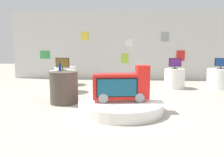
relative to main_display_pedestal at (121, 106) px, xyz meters
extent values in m
plane|color=#A8A091|center=(0.36, 0.13, -0.11)|extent=(30.00, 30.00, 0.00)
cube|color=silver|center=(0.36, 5.24, 1.42)|extent=(11.17, 0.10, 3.07)
cube|color=green|center=(-3.72, 5.17, 1.00)|extent=(0.46, 0.02, 0.35)
cube|color=white|center=(0.16, 5.17, 1.53)|extent=(0.31, 0.02, 0.34)
cube|color=#9ECC33|center=(-0.01, 5.17, 0.84)|extent=(0.32, 0.02, 0.43)
cube|color=red|center=(2.44, 5.17, 0.96)|extent=(0.36, 0.02, 0.45)
cube|color=gray|center=(1.74, 5.17, 1.79)|extent=(0.34, 0.02, 0.40)
cube|color=yellow|center=(-1.83, 5.17, 1.84)|extent=(0.35, 0.02, 0.37)
cylinder|color=white|center=(0.00, 0.00, 0.00)|extent=(1.86, 1.86, 0.23)
cylinder|color=gray|center=(-0.38, -0.06, 0.22)|extent=(0.26, 0.39, 0.21)
cylinder|color=gray|center=(0.38, 0.06, 0.22)|extent=(0.26, 0.39, 0.21)
cube|color=red|center=(0.00, 0.00, 0.44)|extent=(1.25, 0.50, 0.54)
cube|color=red|center=(0.47, 0.07, 0.81)|extent=(0.31, 0.35, 0.19)
cube|color=black|center=(-0.07, -0.18, 0.44)|extent=(0.86, 0.15, 0.40)
cube|color=navy|center=(-0.07, -0.18, 0.44)|extent=(0.82, 0.15, 0.36)
cube|color=#B2B2B7|center=(0.00, 0.00, 0.74)|extent=(0.96, 0.18, 0.02)
cylinder|color=white|center=(1.77, 3.04, 0.23)|extent=(0.70, 0.70, 0.69)
cylinder|color=black|center=(1.77, 3.04, 0.58)|extent=(0.20, 0.20, 0.02)
cylinder|color=black|center=(1.77, 3.04, 0.62)|extent=(0.04, 0.04, 0.05)
cube|color=black|center=(1.77, 3.04, 0.80)|extent=(0.43, 0.04, 0.30)
cube|color=#561E6B|center=(1.77, 3.02, 0.80)|extent=(0.39, 0.01, 0.27)
cylinder|color=white|center=(-1.93, 2.07, 0.23)|extent=(0.81, 0.81, 0.69)
cylinder|color=black|center=(-1.93, 2.07, 0.58)|extent=(0.24, 0.24, 0.02)
cylinder|color=black|center=(-1.93, 2.07, 0.63)|extent=(0.04, 0.04, 0.08)
cube|color=black|center=(-1.93, 2.07, 0.83)|extent=(0.46, 0.12, 0.31)
cube|color=brown|center=(-1.93, 2.05, 0.83)|extent=(0.42, 0.09, 0.28)
cylinder|color=white|center=(-2.28, 3.50, 0.23)|extent=(0.81, 0.81, 0.69)
cylinder|color=black|center=(-2.28, 3.50, 0.58)|extent=(0.22, 0.22, 0.02)
cylinder|color=black|center=(-2.28, 3.50, 0.62)|extent=(0.04, 0.04, 0.05)
cube|color=silver|center=(-2.28, 3.50, 0.78)|extent=(0.37, 0.13, 0.26)
cube|color=navy|center=(-2.29, 3.48, 0.78)|extent=(0.34, 0.10, 0.23)
cylinder|color=white|center=(3.34, 3.10, 0.23)|extent=(0.87, 0.87, 0.69)
cylinder|color=black|center=(3.34, 3.10, 0.58)|extent=(0.23, 0.23, 0.02)
cylinder|color=black|center=(3.34, 3.10, 0.63)|extent=(0.04, 0.04, 0.07)
cube|color=black|center=(3.34, 3.10, 0.81)|extent=(0.40, 0.17, 0.28)
cube|color=navy|center=(3.35, 3.07, 0.81)|extent=(0.36, 0.13, 0.25)
cylinder|color=#4C4238|center=(-1.46, 0.62, 0.29)|extent=(0.70, 0.70, 0.81)
cylinder|color=#4C4238|center=(-1.46, 0.62, 0.68)|extent=(0.72, 0.72, 0.02)
cylinder|color=navy|center=(-1.58, 0.74, 0.79)|extent=(0.07, 0.07, 0.19)
cylinder|color=navy|center=(-1.58, 0.74, 0.92)|extent=(0.03, 0.03, 0.07)
camera|label=1|loc=(0.17, -4.63, 1.24)|focal=34.63mm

